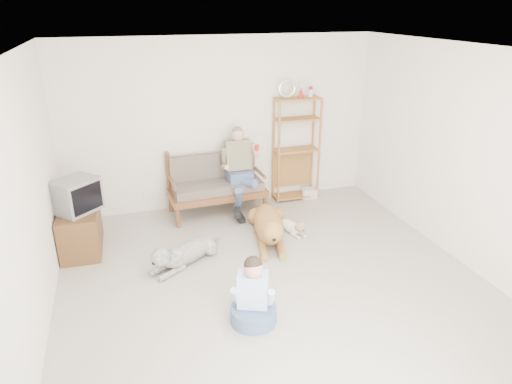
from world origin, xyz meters
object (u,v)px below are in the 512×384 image
object	(u,v)px
etagere	(296,148)
tv_stand	(80,230)
loveseat	(216,183)
golden_retriever	(269,226)

from	to	relation	value
etagere	tv_stand	size ratio (longest dim) A/B	2.22
loveseat	golden_retriever	bearing A→B (deg)	-68.84
etagere	loveseat	bearing A→B (deg)	-174.58
etagere	golden_retriever	size ratio (longest dim) A/B	1.24
etagere	golden_retriever	world-z (taller)	etagere
golden_retriever	loveseat	bearing A→B (deg)	126.45
golden_retriever	etagere	bearing A→B (deg)	67.52
loveseat	tv_stand	world-z (taller)	loveseat
loveseat	etagere	world-z (taller)	etagere
tv_stand	golden_retriever	xyz separation A→B (m)	(2.54, -0.46, -0.10)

